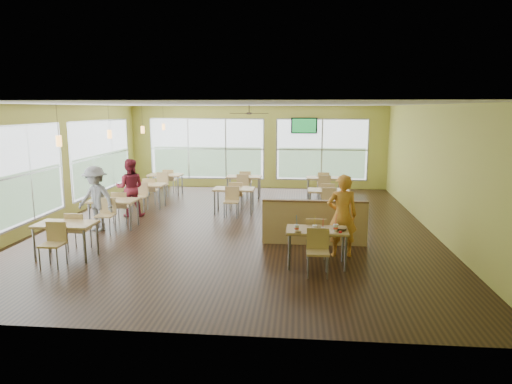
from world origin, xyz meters
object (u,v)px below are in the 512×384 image
(man_plaid, at_px, (342,216))
(half_wall_divider, at_px, (314,222))
(main_table, at_px, (317,235))
(food_basket, at_px, (341,229))

(man_plaid, bearing_deg, half_wall_divider, -62.10)
(main_table, distance_m, food_basket, 0.49)
(man_plaid, height_order, food_basket, man_plaid)
(main_table, xyz_separation_m, half_wall_divider, (0.00, 1.45, -0.11))
(main_table, bearing_deg, man_plaid, 50.53)
(half_wall_divider, bearing_deg, man_plaid, -55.72)
(main_table, xyz_separation_m, man_plaid, (0.54, 0.66, 0.25))
(half_wall_divider, xyz_separation_m, man_plaid, (0.54, -0.79, 0.36))
(main_table, distance_m, man_plaid, 0.89)
(main_table, bearing_deg, food_basket, -4.70)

